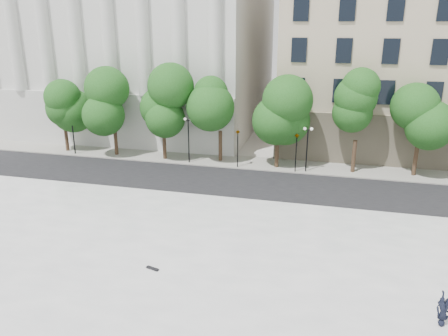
# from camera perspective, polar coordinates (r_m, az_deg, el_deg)

# --- Properties ---
(ground) EXTENTS (160.00, 160.00, 0.00)m
(ground) POSITION_cam_1_polar(r_m,az_deg,el_deg) (21.99, -8.83, -18.40)
(ground) COLOR beige
(ground) RESTS_ON ground
(plaza) EXTENTS (44.00, 22.00, 0.45)m
(plaza) POSITION_cam_1_polar(r_m,az_deg,el_deg) (24.15, -6.07, -13.91)
(plaza) COLOR white
(plaza) RESTS_ON ground
(street) EXTENTS (60.00, 8.00, 0.02)m
(street) POSITION_cam_1_polar(r_m,az_deg,el_deg) (37.23, 1.75, -2.14)
(street) COLOR black
(street) RESTS_ON ground
(far_sidewalk) EXTENTS (60.00, 4.00, 0.12)m
(far_sidewalk) POSITION_cam_1_polar(r_m,az_deg,el_deg) (42.77, 3.46, 0.67)
(far_sidewalk) COLOR #9B988F
(far_sidewalk) RESTS_ON ground
(building_west) EXTENTS (31.50, 27.65, 25.60)m
(building_west) POSITION_cam_1_polar(r_m,az_deg,el_deg) (59.80, -10.54, 17.97)
(building_west) COLOR silver
(building_west) RESTS_ON ground
(traffic_light_west) EXTENTS (0.60, 1.73, 4.18)m
(traffic_light_west) POSITION_cam_1_polar(r_m,az_deg,el_deg) (40.36, 1.82, 4.95)
(traffic_light_west) COLOR black
(traffic_light_west) RESTS_ON ground
(traffic_light_east) EXTENTS (0.95, 1.86, 4.24)m
(traffic_light_east) POSITION_cam_1_polar(r_m,az_deg,el_deg) (39.60, 9.53, 4.52)
(traffic_light_east) COLOR black
(traffic_light_east) RESTS_ON ground
(person_lying) EXTENTS (0.69, 1.75, 0.47)m
(person_lying) POSITION_cam_1_polar(r_m,az_deg,el_deg) (22.43, 26.58, -17.41)
(person_lying) COLOR black
(person_lying) RESTS_ON plaza
(skateboard) EXTENTS (0.79, 0.40, 0.08)m
(skateboard) POSITION_cam_1_polar(r_m,az_deg,el_deg) (24.50, -9.31, -12.82)
(skateboard) COLOR black
(skateboard) RESTS_ON plaza
(street_trees) EXTENTS (44.13, 4.87, 7.72)m
(street_trees) POSITION_cam_1_polar(r_m,az_deg,el_deg) (40.98, 3.14, 7.39)
(street_trees) COLOR #382619
(street_trees) RESTS_ON ground
(lamp_posts) EXTENTS (38.22, 0.28, 4.55)m
(lamp_posts) POSITION_cam_1_polar(r_m,az_deg,el_deg) (40.66, 2.91, 4.09)
(lamp_posts) COLOR black
(lamp_posts) RESTS_ON ground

